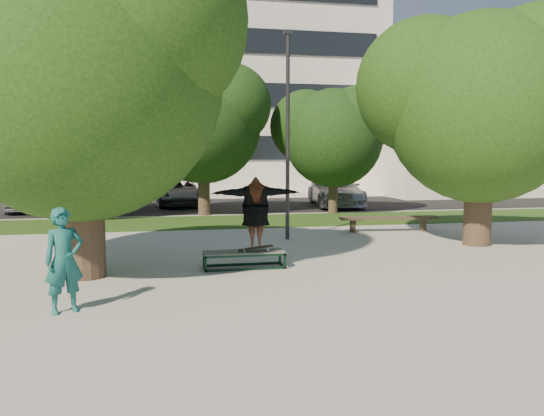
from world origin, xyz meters
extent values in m
plane|color=#A29E95|center=(0.00, 0.00, 0.00)|extent=(120.00, 120.00, 0.00)
cube|color=#193E11|center=(1.00, 9.50, 0.01)|extent=(30.00, 4.00, 0.02)
cube|color=black|center=(0.00, 16.00, 0.01)|extent=(40.00, 8.00, 0.01)
cylinder|color=#38281E|center=(-4.20, 1.00, 1.60)|extent=(0.84, 0.84, 3.20)
sphere|color=#18380F|center=(-4.20, 1.00, 4.07)|extent=(5.80, 5.80, 5.80)
sphere|color=#18380F|center=(-5.65, 1.87, 4.79)|extent=(4.35, 4.35, 4.35)
sphere|color=#18380F|center=(-2.90, 0.42, 5.08)|extent=(4.06, 4.06, 4.06)
cylinder|color=#38281E|center=(6.00, 3.00, 1.50)|extent=(0.76, 0.76, 3.00)
sphere|color=#18380F|center=(6.00, 3.00, 3.78)|extent=(5.20, 5.20, 5.20)
sphere|color=#18380F|center=(4.70, 3.78, 4.43)|extent=(3.90, 3.90, 3.90)
sphere|color=#18380F|center=(7.17, 2.48, 4.69)|extent=(3.64, 3.64, 3.64)
cylinder|color=#38281E|center=(-6.50, 11.00, 1.40)|extent=(0.44, 0.44, 2.80)
sphere|color=black|center=(-6.50, 11.00, 3.46)|extent=(4.40, 4.40, 4.40)
sphere|color=black|center=(-7.60, 11.66, 4.01)|extent=(3.30, 3.30, 3.30)
sphere|color=black|center=(-5.51, 10.56, 4.23)|extent=(3.08, 3.08, 3.08)
cylinder|color=#38281E|center=(-1.00, 12.00, 1.50)|extent=(0.50, 0.50, 3.00)
sphere|color=black|center=(-1.00, 12.00, 3.72)|extent=(4.80, 4.80, 4.80)
sphere|color=black|center=(-2.20, 12.72, 4.32)|extent=(3.60, 3.60, 3.60)
sphere|color=black|center=(0.08, 11.52, 4.56)|extent=(3.36, 3.36, 3.36)
cylinder|color=#38281E|center=(4.50, 11.50, 1.30)|extent=(0.40, 0.40, 2.60)
sphere|color=black|center=(4.50, 11.50, 3.23)|extent=(4.20, 4.20, 4.20)
sphere|color=black|center=(3.45, 12.13, 3.75)|extent=(3.15, 3.15, 3.15)
sphere|color=black|center=(5.45, 11.08, 3.96)|extent=(2.94, 2.94, 2.94)
cylinder|color=#2D2D30|center=(1.00, 5.00, 3.00)|extent=(0.12, 0.12, 6.00)
cube|color=#2D2D30|center=(1.00, 5.00, 6.05)|extent=(0.25, 0.15, 0.12)
cube|color=beige|center=(-2.00, 32.00, 8.00)|extent=(30.00, 14.00, 16.00)
cube|color=black|center=(-2.00, 24.94, 3.00)|extent=(27.60, 0.12, 1.60)
cube|color=black|center=(-2.00, 24.94, 6.50)|extent=(27.60, 0.12, 1.60)
cube|color=black|center=(-2.00, 24.94, 10.00)|extent=(27.60, 0.12, 1.60)
cube|color=silver|center=(18.00, 22.00, 4.00)|extent=(15.00, 10.00, 8.00)
cube|color=#475147|center=(-0.85, 1.24, 0.36)|extent=(1.80, 0.60, 0.03)
cylinder|color=white|center=(-0.86, 1.16, 0.40)|extent=(0.06, 0.03, 0.06)
cylinder|color=white|center=(-0.86, 1.32, 0.40)|extent=(0.06, 0.03, 0.06)
cylinder|color=white|center=(-0.32, 1.16, 0.40)|extent=(0.06, 0.03, 0.06)
cylinder|color=white|center=(-0.32, 1.32, 0.40)|extent=(0.06, 0.03, 0.06)
cube|color=black|center=(-0.59, 1.24, 0.44)|extent=(0.78, 0.20, 0.10)
imported|color=brown|center=(-0.59, 1.24, 1.25)|extent=(1.99, 0.73, 1.59)
imported|color=#175B56|center=(-4.14, -1.54, 0.85)|extent=(0.73, 0.64, 1.69)
cube|color=#433928|center=(3.43, 6.02, 0.22)|extent=(0.18, 0.18, 0.43)
cube|color=#433928|center=(5.81, 5.80, 0.22)|extent=(0.18, 0.18, 0.43)
cube|color=#433928|center=(4.62, 5.91, 0.46)|extent=(3.29, 0.72, 0.09)
imported|color=#B5B5BA|center=(-8.63, 15.18, 0.78)|extent=(2.55, 4.80, 1.56)
imported|color=black|center=(-5.00, 15.27, 0.76)|extent=(1.78, 4.69, 1.53)
imported|color=#58585D|center=(-1.93, 16.37, 0.64)|extent=(2.39, 4.74, 1.29)
imported|color=#B5B4BA|center=(5.67, 14.83, 0.79)|extent=(2.82, 5.64, 1.57)
camera|label=1|loc=(-2.50, -10.32, 2.51)|focal=35.00mm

